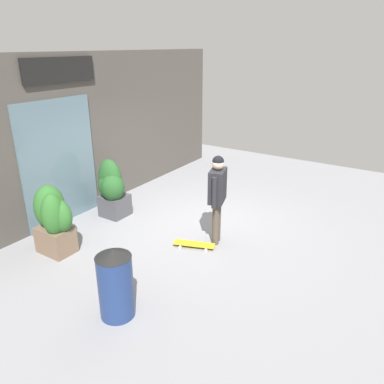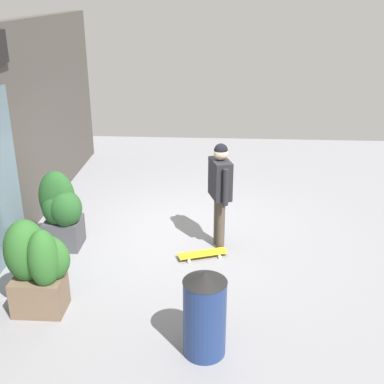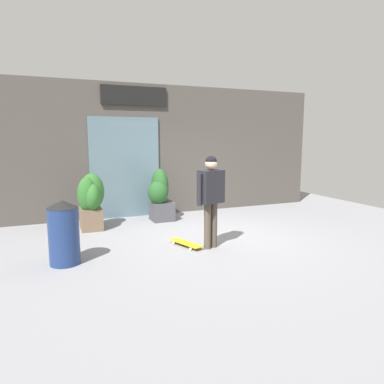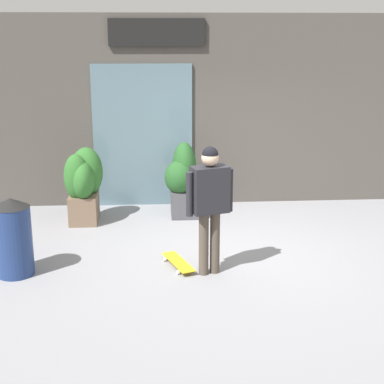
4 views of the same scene
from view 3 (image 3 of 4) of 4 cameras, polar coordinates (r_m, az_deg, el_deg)
ground_plane at (r=7.31m, az=3.07°, el=-7.41°), size 12.00×12.00×0.00m
building_facade at (r=9.56m, az=-4.26°, el=6.73°), size 8.90×0.31×3.42m
skateboarder at (r=6.42m, az=3.10°, el=0.04°), size 0.62×0.39×1.72m
skateboard at (r=6.70m, az=-1.01°, el=-8.35°), size 0.44×0.79×0.08m
planter_box_left at (r=8.14m, az=-16.17°, el=-1.15°), size 0.61×0.83×1.25m
planter_box_right at (r=8.69m, az=-5.34°, el=-0.43°), size 0.64×0.69×1.30m
trash_bin at (r=6.04m, az=-20.19°, el=-6.20°), size 0.49×0.49×1.06m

